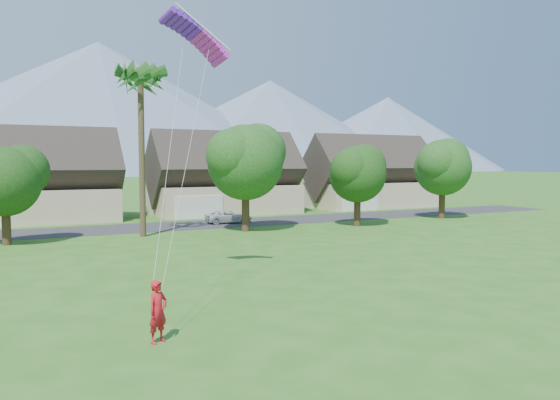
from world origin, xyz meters
TOP-DOWN VIEW (x-y plane):
  - ground at (0.00, 0.00)m, footprint 500.00×500.00m
  - street at (0.00, 34.00)m, footprint 90.00×7.00m
  - kite_flyer at (-6.92, 4.51)m, footprint 0.83×0.75m
  - parked_car at (6.93, 34.00)m, footprint 4.30×2.16m
  - mountain_ridge at (10.40, 260.00)m, footprint 540.00×240.00m
  - houses_row at (0.49, 42.99)m, footprint 72.75×8.19m
  - tree_row at (-1.14, 27.92)m, footprint 62.27×6.67m
  - fan_palm at (-2.00, 28.50)m, footprint 3.00×3.00m
  - parafoil_kite at (-3.28, 11.61)m, footprint 3.27×1.17m

SIDE VIEW (x-z plane):
  - ground at x=0.00m, z-range 0.00..0.00m
  - street at x=0.00m, z-range 0.00..0.01m
  - parked_car at x=6.93m, z-range 0.00..1.17m
  - kite_flyer at x=-6.92m, z-range 0.00..1.92m
  - houses_row at x=0.49m, z-range -0.99..7.87m
  - tree_row at x=-1.14m, z-range 0.66..9.11m
  - parafoil_kite at x=-3.28m, z-range 10.82..11.32m
  - fan_palm at x=-2.00m, z-range 4.90..18.70m
  - mountain_ridge at x=10.40m, z-range -5.93..64.07m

